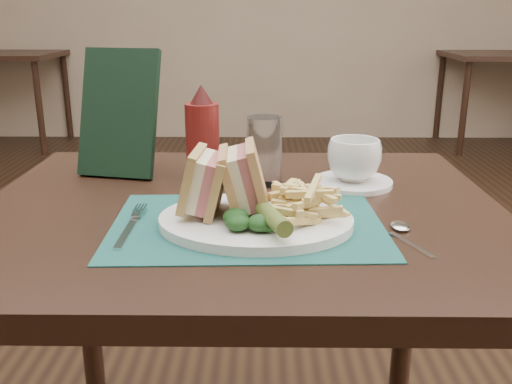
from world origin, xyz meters
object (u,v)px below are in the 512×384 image
at_px(table_bg_right, 500,100).
at_px(plate, 256,221).
at_px(placemat, 247,224).
at_px(sandwich_half_a, 192,182).
at_px(saucer, 353,182).
at_px(drinking_glass, 264,151).
at_px(table_bg_left, 6,100).
at_px(check_presenter, 119,113).
at_px(sandwich_half_b, 230,178).
at_px(ketchup_bottle, 202,133).
at_px(coffee_cup, 354,160).

relative_size(table_bg_right, plate, 3.00).
bearing_deg(placemat, sandwich_half_a, 174.59).
xyz_separation_m(saucer, drinking_glass, (-0.17, 0.01, 0.06)).
height_order(table_bg_left, saucer, saucer).
distance_m(table_bg_right, saucer, 3.98).
relative_size(drinking_glass, check_presenter, 0.51).
bearing_deg(sandwich_half_b, drinking_glass, 73.47).
xyz_separation_m(ketchup_bottle, check_presenter, (-0.17, 0.04, 0.03)).
bearing_deg(plate, table_bg_right, 66.25).
xyz_separation_m(table_bg_left, placemat, (2.06, -3.76, 0.38)).
bearing_deg(coffee_cup, saucer, 0.00).
distance_m(placemat, drinking_glass, 0.23).
distance_m(placemat, sandwich_half_a, 0.11).
height_order(saucer, drinking_glass, drinking_glass).
bearing_deg(ketchup_bottle, placemat, -69.71).
height_order(table_bg_left, drinking_glass, drinking_glass).
bearing_deg(sandwich_half_a, table_bg_left, 121.40).
distance_m(table_bg_left, drinking_glass, 4.13).
bearing_deg(placemat, ketchup_bottle, 110.29).
xyz_separation_m(saucer, ketchup_bottle, (-0.29, 0.04, 0.09)).
height_order(sandwich_half_a, ketchup_bottle, ketchup_bottle).
bearing_deg(table_bg_right, placemat, -117.11).
bearing_deg(placemat, table_bg_left, 118.66).
relative_size(sandwich_half_b, drinking_glass, 0.84).
height_order(placemat, drinking_glass, drinking_glass).
bearing_deg(check_presenter, sandwich_half_a, -46.32).
xyz_separation_m(table_bg_right, check_presenter, (-2.20, -3.48, 0.50)).
distance_m(table_bg_right, sandwich_half_a, 4.30).
bearing_deg(table_bg_right, saucer, -116.00).
distance_m(saucer, check_presenter, 0.48).
relative_size(sandwich_half_b, coffee_cup, 1.07).
distance_m(sandwich_half_b, saucer, 0.31).
height_order(sandwich_half_b, drinking_glass, drinking_glass).
xyz_separation_m(table_bg_right, sandwich_half_a, (-2.02, -3.77, 0.44)).
bearing_deg(plate, drinking_glass, 89.72).
bearing_deg(table_bg_left, coffee_cup, -57.56).
height_order(table_bg_left, sandwich_half_b, sandwich_half_b).
bearing_deg(sandwich_half_b, placemat, -32.29).
bearing_deg(saucer, drinking_glass, 177.66).
distance_m(placemat, saucer, 0.29).
relative_size(table_bg_left, check_presenter, 3.51).
distance_m(saucer, drinking_glass, 0.18).
bearing_deg(drinking_glass, sandwich_half_b, -104.40).
height_order(table_bg_left, table_bg_right, same).
bearing_deg(table_bg_right, coffee_cup, -116.00).
xyz_separation_m(placemat, coffee_cup, (0.20, 0.22, 0.05)).
bearing_deg(saucer, table_bg_left, 122.44).
bearing_deg(saucer, table_bg_right, 64.00).
height_order(table_bg_right, saucer, saucer).
distance_m(ketchup_bottle, check_presenter, 0.18).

